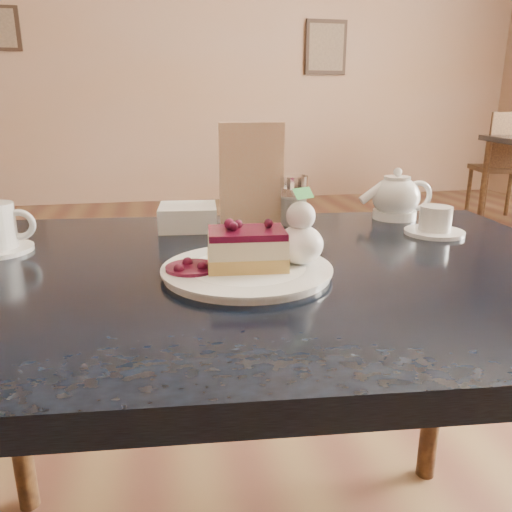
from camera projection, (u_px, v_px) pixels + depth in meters
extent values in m
cube|color=gray|center=(155.00, 54.00, 5.05)|extent=(8.00, 0.02, 3.00)
cube|color=black|center=(326.00, 47.00, 5.33)|extent=(0.45, 0.03, 0.55)
cube|color=black|center=(244.00, 276.00, 0.82)|extent=(1.25, 0.89, 0.04)
cylinder|color=#533518|center=(11.00, 385.00, 1.18)|extent=(0.05, 0.05, 0.70)
cylinder|color=#533518|center=(438.00, 362.00, 1.29)|extent=(0.05, 0.05, 0.70)
cylinder|color=white|center=(247.00, 271.00, 0.76)|extent=(0.25, 0.25, 0.01)
cube|color=tan|center=(247.00, 260.00, 0.76)|extent=(0.13, 0.09, 0.02)
cube|color=beige|center=(247.00, 245.00, 0.75)|extent=(0.12, 0.09, 0.03)
cube|color=#470D2B|center=(247.00, 233.00, 0.74)|extent=(0.12, 0.09, 0.01)
ellipsoid|color=white|center=(300.00, 244.00, 0.77)|extent=(0.07, 0.07, 0.06)
cylinder|color=#470D2B|center=(192.00, 268.00, 0.75)|extent=(0.08, 0.08, 0.01)
torus|color=white|center=(20.00, 225.00, 0.88)|extent=(0.06, 0.01, 0.06)
cylinder|color=white|center=(434.00, 232.00, 1.01)|extent=(0.12, 0.12, 0.01)
cylinder|color=white|center=(436.00, 218.00, 1.00)|extent=(0.06, 0.06, 0.05)
ellipsoid|color=white|center=(396.00, 199.00, 1.13)|extent=(0.11, 0.11, 0.09)
cylinder|color=white|center=(397.00, 176.00, 1.12)|extent=(0.06, 0.06, 0.01)
cylinder|color=white|center=(365.00, 200.00, 1.12)|extent=(0.06, 0.02, 0.05)
cube|color=beige|center=(251.00, 174.00, 1.07)|extent=(0.14, 0.04, 0.22)
cylinder|color=white|center=(293.00, 207.00, 1.06)|extent=(0.06, 0.06, 0.08)
cylinder|color=silver|center=(294.00, 182.00, 1.05)|extent=(0.06, 0.06, 0.02)
cube|color=white|center=(188.00, 217.00, 1.05)|extent=(0.13, 0.13, 0.05)
cylinder|color=#533518|center=(483.00, 188.00, 4.02)|extent=(0.05, 0.05, 0.73)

